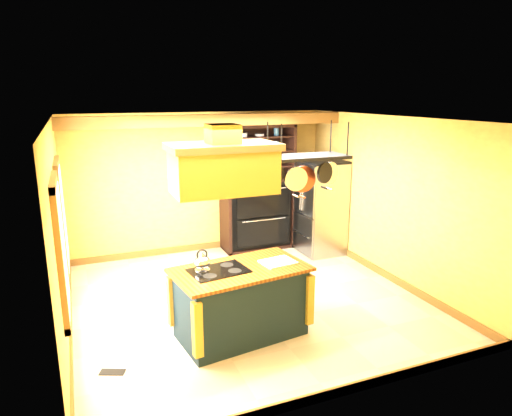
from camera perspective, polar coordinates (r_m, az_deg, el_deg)
floor at (r=7.06m, az=-1.14°, el=-11.37°), size 5.00×5.00×0.00m
ceiling at (r=6.38m, az=-1.26°, el=11.09°), size 5.00×5.00×0.00m
wall_back at (r=8.91m, az=-6.93°, el=3.12°), size 5.00×0.02×2.70m
wall_front at (r=4.46m, az=10.42°, el=-8.38°), size 5.00×0.02×2.70m
wall_left at (r=6.20m, az=-23.39°, el=-2.88°), size 0.02×5.00×2.70m
wall_right at (r=7.81m, az=16.22°, el=1.07°), size 0.02×5.00×2.70m
ceiling_beam at (r=7.99m, az=-5.66°, el=10.86°), size 5.00×0.15×0.20m
window_near at (r=5.41m, az=-23.19°, el=-4.68°), size 0.06×1.06×1.56m
window_far at (r=6.76m, az=-23.07°, el=-1.05°), size 0.06×1.06×1.56m
kitchen_island at (r=5.92m, az=-1.95°, el=-11.58°), size 1.78×1.14×1.11m
range_hood at (r=5.34m, az=-4.11°, el=5.31°), size 1.26×0.71×0.80m
pot_rack at (r=5.79m, az=6.37°, el=5.37°), size 1.09×0.50×0.90m
refrigerator at (r=8.93m, az=7.93°, el=-0.09°), size 0.77×0.91×1.78m
hutch at (r=9.08m, az=0.06°, el=0.78°), size 1.40×0.63×2.47m
floor_register at (r=5.67m, az=-17.51°, el=-18.97°), size 0.30×0.22×0.01m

